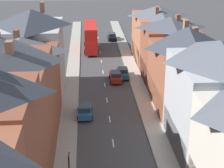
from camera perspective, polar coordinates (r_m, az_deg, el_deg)
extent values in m
cube|color=#A8A399|center=(54.29, -6.28, -1.68)|extent=(2.20, 104.00, 0.14)
cube|color=#A8A399|center=(54.79, 4.44, -1.40)|extent=(2.20, 104.00, 0.14)
cube|color=silver|center=(41.78, 0.18, -9.01)|extent=(0.14, 1.80, 0.01)
cube|color=silver|center=(47.06, -0.35, -5.35)|extent=(0.14, 1.80, 0.01)
cube|color=silver|center=(52.49, -0.77, -2.45)|extent=(0.14, 1.80, 0.01)
cube|color=silver|center=(58.03, -1.11, -0.09)|extent=(0.14, 1.80, 0.01)
cube|color=silver|center=(63.66, -1.39, 1.85)|extent=(0.14, 1.80, 0.01)
cube|color=silver|center=(69.35, -1.62, 3.48)|extent=(0.14, 1.80, 0.01)
cube|color=silver|center=(75.09, -1.82, 4.85)|extent=(0.14, 1.80, 0.01)
cube|color=silver|center=(80.87, -2.00, 6.04)|extent=(0.14, 1.80, 0.01)
cube|color=silver|center=(86.67, -2.14, 7.06)|extent=(0.14, 1.80, 0.01)
cube|color=silver|center=(92.50, -2.28, 7.95)|extent=(0.14, 1.80, 0.01)
cube|color=silver|center=(98.36, -2.39, 8.74)|extent=(0.14, 1.80, 0.01)
cube|color=brown|center=(36.22, -15.68, -5.03)|extent=(8.00, 11.14, 10.98)
cube|color=navy|center=(37.46, -9.09, -10.31)|extent=(0.12, 10.25, 3.20)
cube|color=#99664C|center=(32.04, -15.33, 5.37)|extent=(0.60, 0.90, 1.13)
cube|color=brown|center=(45.78, -13.21, -0.60)|extent=(8.00, 9.19, 8.96)
cube|color=olive|center=(46.42, -8.11, -3.78)|extent=(0.12, 8.46, 3.20)
pyramid|color=#565B66|center=(44.15, -13.78, 5.85)|extent=(8.00, 9.19, 1.70)
cube|color=brown|center=(45.46, -14.34, 7.15)|extent=(0.60, 0.90, 1.42)
cube|color=#ADB2B7|center=(55.07, -11.73, 3.77)|extent=(8.00, 11.03, 9.97)
cube|color=olive|center=(55.75, -7.46, 0.57)|extent=(0.12, 10.15, 3.20)
pyramid|color=#383D47|center=(53.63, -12.21, 9.97)|extent=(8.00, 11.03, 2.17)
cube|color=#99664C|center=(56.42, -10.58, 11.41)|extent=(0.60, 0.90, 1.54)
cube|color=#ADB2B7|center=(39.84, 15.22, -3.49)|extent=(8.00, 10.96, 9.78)
cube|color=black|center=(40.22, 9.41, -7.99)|extent=(0.12, 10.08, 3.20)
pyramid|color=#565B66|center=(37.83, 16.08, 4.80)|extent=(8.00, 10.96, 2.20)
cube|color=#935138|center=(50.27, 11.06, 0.98)|extent=(8.00, 11.90, 8.03)
cube|color=black|center=(50.28, 6.53, -1.71)|extent=(0.12, 10.95, 3.20)
pyramid|color=#383D47|center=(48.71, 11.50, 6.97)|extent=(8.00, 11.90, 2.80)
cube|color=#99664C|center=(51.65, 11.20, 8.69)|extent=(0.60, 0.90, 1.60)
cube|color=#99664C|center=(49.17, 12.57, 7.75)|extent=(0.60, 0.90, 1.22)
cube|color=brown|center=(59.52, 8.66, 4.52)|extent=(8.00, 8.31, 8.48)
cube|color=olive|center=(59.59, 4.82, 2.04)|extent=(0.12, 7.65, 3.20)
pyramid|color=#474C56|center=(58.30, 8.94, 9.30)|extent=(8.00, 8.31, 1.68)
cube|color=brown|center=(58.13, 10.01, 9.81)|extent=(0.60, 0.90, 1.21)
cube|color=#A36042|center=(68.83, 6.93, 6.87)|extent=(8.00, 11.43, 8.50)
cube|color=#1E5133|center=(68.90, 3.61, 4.71)|extent=(0.12, 10.51, 3.20)
pyramid|color=#565B66|center=(67.78, 7.12, 11.07)|extent=(8.00, 11.43, 1.74)
cube|color=brown|center=(64.92, 6.86, 11.11)|extent=(0.60, 0.90, 1.05)
cube|color=red|center=(76.29, -3.25, 6.37)|extent=(2.44, 10.80, 2.50)
cube|color=red|center=(75.72, -3.29, 8.13)|extent=(2.44, 10.58, 2.30)
cube|color=red|center=(75.46, -3.31, 9.02)|extent=(2.39, 10.37, 0.10)
cube|color=#28333D|center=(81.43, -3.32, 7.46)|extent=(2.20, 0.10, 1.20)
cube|color=#28333D|center=(80.92, -3.35, 9.04)|extent=(2.20, 0.10, 1.10)
cube|color=#28333D|center=(76.23, -4.15, 6.53)|extent=(0.06, 9.18, 0.90)
cube|color=#28333D|center=(75.70, -4.20, 8.18)|extent=(0.06, 9.18, 0.90)
cube|color=yellow|center=(80.76, -3.36, 9.60)|extent=(1.34, 0.08, 0.32)
cylinder|color=black|center=(79.82, -4.15, 6.16)|extent=(0.30, 1.00, 1.00)
cylinder|color=black|center=(79.84, -2.39, 6.20)|extent=(0.30, 1.00, 1.00)
cylinder|color=black|center=(73.73, -4.14, 4.90)|extent=(0.30, 1.00, 1.00)
cylinder|color=black|center=(73.76, -2.24, 4.95)|extent=(0.30, 1.00, 1.00)
cube|color=#236093|center=(60.90, 1.65, 1.63)|extent=(1.70, 4.03, 0.76)
cube|color=#28333D|center=(60.49, 1.67, 2.17)|extent=(1.46, 2.02, 0.60)
cylinder|color=black|center=(62.13, 0.75, 1.66)|extent=(0.20, 0.62, 0.62)
cylinder|color=black|center=(62.28, 2.31, 1.70)|extent=(0.20, 0.62, 0.62)
cylinder|color=black|center=(59.78, 0.95, 0.87)|extent=(0.20, 0.62, 0.62)
cylinder|color=black|center=(59.95, 2.57, 0.91)|extent=(0.20, 0.62, 0.62)
cube|color=#236093|center=(47.67, -4.17, -4.18)|extent=(1.70, 4.05, 0.70)
cube|color=#28333D|center=(47.21, -4.19, -3.57)|extent=(1.46, 2.03, 0.60)
cylinder|color=black|center=(48.97, -5.16, -3.95)|extent=(0.20, 0.62, 0.62)
cylinder|color=black|center=(48.96, -3.16, -3.90)|extent=(0.20, 0.62, 0.62)
cylinder|color=black|center=(46.71, -5.20, -5.24)|extent=(0.20, 0.62, 0.62)
cylinder|color=black|center=(46.69, -3.11, -5.19)|extent=(0.20, 0.62, 0.62)
cube|color=maroon|center=(59.27, 0.55, 1.06)|extent=(1.70, 4.31, 0.73)
cube|color=#28333D|center=(58.84, 0.57, 1.60)|extent=(1.46, 2.15, 0.60)
cylinder|color=black|center=(60.59, -0.35, 1.15)|extent=(0.20, 0.62, 0.62)
cylinder|color=black|center=(60.71, 1.25, 1.19)|extent=(0.20, 0.62, 0.62)
cylinder|color=black|center=(58.09, -0.18, 0.25)|extent=(0.20, 0.62, 0.62)
cylinder|color=black|center=(58.22, 1.49, 0.30)|extent=(0.20, 0.62, 0.62)
cube|color=black|center=(84.63, 0.01, 7.17)|extent=(1.70, 4.20, 0.66)
cube|color=#28333D|center=(84.28, 0.02, 7.56)|extent=(1.46, 2.10, 0.60)
cylinder|color=black|center=(85.92, -0.62, 7.16)|extent=(0.20, 0.62, 0.62)
cylinder|color=black|center=(86.04, 0.52, 7.18)|extent=(0.20, 0.62, 0.62)
cylinder|color=black|center=(83.40, -0.51, 6.73)|extent=(0.20, 0.62, 0.62)
cylinder|color=black|center=(83.52, 0.66, 6.75)|extent=(0.20, 0.62, 0.62)
cylinder|color=black|center=(29.72, -6.60, -10.61)|extent=(0.08, 0.90, 0.08)
cube|color=beige|center=(30.14, -6.56, -10.29)|extent=(0.20, 0.32, 0.20)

